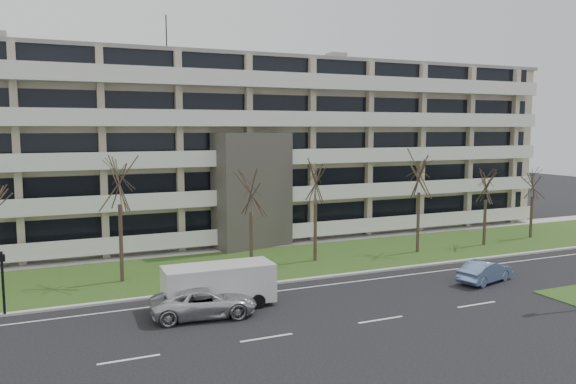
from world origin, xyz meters
name	(u,v)px	position (x,y,z in m)	size (l,w,h in m)	color
ground	(381,320)	(0.00, 0.00, 0.00)	(160.00, 160.00, 0.00)	black
grass_verge	(279,262)	(0.00, 13.00, 0.03)	(90.00, 10.00, 0.06)	#324D19
curb	(310,279)	(0.00, 8.00, 0.06)	(90.00, 0.35, 0.12)	#B2B2AD
sidewalk	(253,246)	(0.00, 18.50, 0.04)	(90.00, 2.00, 0.08)	#B2B2AD
lane_edge_line	(321,286)	(0.00, 6.50, 0.01)	(90.00, 0.12, 0.01)	white
apartment_building	(226,148)	(-0.01, 25.32, 7.61)	(60.50, 15.10, 18.75)	tan
silver_pickup	(204,302)	(-7.81, 3.95, 0.73)	(2.42, 5.26, 1.46)	#B8BCC0
blue_sedan	(485,271)	(9.55, 3.25, 0.67)	(1.42, 4.07, 1.34)	#7393C7
white_van	(220,282)	(-6.61, 5.15, 1.34)	(5.81, 2.48, 2.23)	silver
pedestrian_signal	(3,275)	(-16.96, 7.92, 2.10)	(0.34, 0.29, 3.30)	black
tree_2	(119,174)	(-10.77, 12.06, 6.65)	(4.28, 4.28, 8.55)	#382B21
tree_3	(251,189)	(-2.64, 11.41, 5.47)	(3.52, 3.52, 7.04)	#382B21
tree_4	(316,174)	(2.43, 12.25, 6.22)	(4.00, 4.00, 7.99)	#382B21
tree_5	(419,169)	(10.75, 11.66, 6.34)	(4.08, 4.08, 8.15)	#382B21
tree_6	(486,182)	(17.21, 11.67, 5.09)	(3.28, 3.28, 6.56)	#382B21
tree_7	(533,180)	(23.10, 12.52, 4.99)	(3.21, 3.21, 6.42)	#382B21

